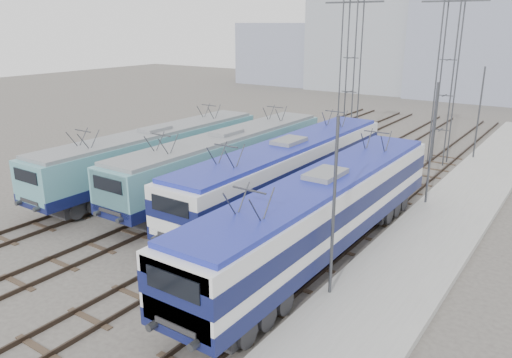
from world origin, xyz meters
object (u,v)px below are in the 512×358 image
object	(u,v)px
locomotive_center_left	(225,158)
locomotive_center_right	(287,168)
mast_front	(334,213)
mast_rear	(479,115)
locomotive_far_right	(322,209)
locomotive_far_left	(154,153)
catenary_tower_east	(447,72)
mast_mid	(431,147)
catenary_tower_west	(350,70)

from	to	relation	value
locomotive_center_left	locomotive_center_right	xyz separation A→B (m)	(4.50, -0.24, 0.13)
locomotive_center_right	mast_front	xyz separation A→B (m)	(6.35, -7.30, 1.15)
locomotive_center_left	locomotive_center_right	world-z (taller)	locomotive_center_right
mast_front	mast_rear	size ratio (longest dim) A/B	1.00
locomotive_far_right	mast_front	bearing A→B (deg)	-56.43
locomotive_center_right	locomotive_far_left	bearing A→B (deg)	-172.29
locomotive_far_right	catenary_tower_east	world-z (taller)	catenary_tower_east
mast_front	catenary_tower_east	bearing A→B (deg)	95.45
locomotive_far_left	locomotive_center_right	distance (m)	9.08
locomotive_center_left	mast_mid	distance (m)	11.80
locomotive_far_left	catenary_tower_east	bearing A→B (deg)	50.22
locomotive_far_left	mast_front	bearing A→B (deg)	-21.62
locomotive_center_right	locomotive_far_right	distance (m)	6.37
catenary_tower_west	mast_rear	distance (m)	9.99
locomotive_center_right	mast_rear	bearing A→B (deg)	69.18
mast_rear	catenary_tower_east	bearing A→B (deg)	-136.40
catenary_tower_east	locomotive_far_right	bearing A→B (deg)	-89.25
locomotive_center_left	catenary_tower_west	distance (m)	13.41
catenary_tower_west	catenary_tower_east	bearing A→B (deg)	17.10
mast_mid	mast_rear	distance (m)	12.00
locomotive_center_left	mast_front	bearing A→B (deg)	-34.79
locomotive_center_right	mast_rear	xyz separation A→B (m)	(6.35, 16.70, 1.15)
mast_mid	catenary_tower_west	bearing A→B (deg)	137.07
locomotive_center_right	catenary_tower_west	xyz separation A→B (m)	(-2.25, 12.70, 4.29)
locomotive_center_left	catenary_tower_east	xyz separation A→B (m)	(8.75, 14.46, 4.41)
catenary_tower_east	mast_rear	distance (m)	4.28
locomotive_far_left	locomotive_center_right	xyz separation A→B (m)	(9.00, 1.22, 0.17)
locomotive_center_left	locomotive_center_right	size ratio (longest dim) A/B	0.97
locomotive_far_right	mast_front	size ratio (longest dim) A/B	2.65
locomotive_far_left	catenary_tower_west	bearing A→B (deg)	64.12
locomotive_far_left	mast_front	world-z (taller)	mast_front
catenary_tower_west	mast_mid	world-z (taller)	catenary_tower_west
mast_rear	mast_mid	bearing A→B (deg)	-90.00
locomotive_far_right	mast_mid	xyz separation A→B (m)	(1.85, 9.21, 1.14)
locomotive_center_left	mast_rear	world-z (taller)	mast_rear
mast_mid	mast_rear	world-z (taller)	same
locomotive_far_left	mast_mid	world-z (taller)	mast_mid
locomotive_far_right	mast_mid	bearing A→B (deg)	78.64
locomotive_far_right	locomotive_center_right	bearing A→B (deg)	134.91
locomotive_far_left	locomotive_center_left	xyz separation A→B (m)	(4.50, 1.45, 0.04)
locomotive_far_left	catenary_tower_west	distance (m)	16.10
locomotive_center_left	catenary_tower_east	world-z (taller)	catenary_tower_east
catenary_tower_east	mast_front	xyz separation A→B (m)	(2.10, -22.00, -3.14)
locomotive_center_right	mast_rear	distance (m)	17.90
locomotive_far_left	mast_front	size ratio (longest dim) A/B	2.50
locomotive_far_left	locomotive_center_right	size ratio (longest dim) A/B	0.95
locomotive_far_right	catenary_tower_west	distance (m)	18.98
mast_front	mast_rear	xyz separation A→B (m)	(0.00, 24.00, 0.00)
catenary_tower_east	mast_mid	size ratio (longest dim) A/B	1.71
locomotive_center_right	locomotive_far_right	bearing A→B (deg)	-45.09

